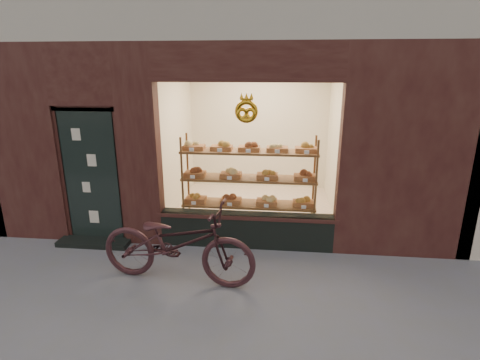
# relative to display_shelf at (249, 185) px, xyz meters

# --- Properties ---
(ground) EXTENTS (90.00, 90.00, 0.00)m
(ground) POSITION_rel_display_shelf_xyz_m (-0.45, -2.55, -0.88)
(ground) COLOR slate
(display_shelf) EXTENTS (2.20, 0.45, 1.70)m
(display_shelf) POSITION_rel_display_shelf_xyz_m (0.00, 0.00, 0.00)
(display_shelf) COLOR brown
(display_shelf) RESTS_ON ground
(bicycle) EXTENTS (2.17, 0.96, 1.10)m
(bicycle) POSITION_rel_display_shelf_xyz_m (-0.81, -1.54, -0.33)
(bicycle) COLOR #371B20
(bicycle) RESTS_ON ground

